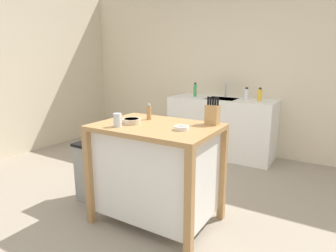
{
  "coord_description": "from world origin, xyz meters",
  "views": [
    {
      "loc": [
        1.4,
        -1.95,
        1.46
      ],
      "look_at": [
        0.08,
        0.26,
        0.86
      ],
      "focal_mm": 30.6,
      "sensor_mm": 36.0,
      "label": 1
    }
  ],
  "objects_px": {
    "drinking_cup": "(118,120)",
    "kitchen_island": "(157,169)",
    "bottle_hand_soap": "(260,95)",
    "knife_block": "(212,114)",
    "bottle_dish_soap": "(246,94)",
    "trash_bin": "(95,172)",
    "bottle_spray_cleaner": "(195,90)",
    "bowl_stoneware_deep": "(182,128)",
    "pepper_grinder": "(149,112)",
    "sink_faucet": "(226,90)",
    "bowl_ceramic_wide": "(131,121)"
  },
  "relations": [
    {
      "from": "drinking_cup",
      "to": "kitchen_island",
      "type": "bearing_deg",
      "value": 42.65
    },
    {
      "from": "bottle_hand_soap",
      "to": "knife_block",
      "type": "bearing_deg",
      "value": -88.84
    },
    {
      "from": "kitchen_island",
      "to": "bottle_hand_soap",
      "type": "distance_m",
      "value": 2.16
    },
    {
      "from": "kitchen_island",
      "to": "bottle_dish_soap",
      "type": "bearing_deg",
      "value": 85.86
    },
    {
      "from": "drinking_cup",
      "to": "trash_bin",
      "type": "xyz_separation_m",
      "value": [
        -0.53,
        0.22,
        -0.65
      ]
    },
    {
      "from": "bottle_spray_cleaner",
      "to": "knife_block",
      "type": "bearing_deg",
      "value": -60.2
    },
    {
      "from": "bowl_stoneware_deep",
      "to": "bottle_dish_soap",
      "type": "bearing_deg",
      "value": 93.04
    },
    {
      "from": "knife_block",
      "to": "bottle_spray_cleaner",
      "type": "xyz_separation_m",
      "value": [
        -1.04,
        1.82,
        -0.01
      ]
    },
    {
      "from": "pepper_grinder",
      "to": "bottle_hand_soap",
      "type": "relative_size",
      "value": 0.8
    },
    {
      "from": "trash_bin",
      "to": "bottle_hand_soap",
      "type": "relative_size",
      "value": 3.31
    },
    {
      "from": "kitchen_island",
      "to": "bottle_dish_soap",
      "type": "height_order",
      "value": "bottle_dish_soap"
    },
    {
      "from": "bottle_spray_cleaner",
      "to": "bottle_dish_soap",
      "type": "bearing_deg",
      "value": 6.34
    },
    {
      "from": "bottle_spray_cleaner",
      "to": "drinking_cup",
      "type": "bearing_deg",
      "value": -80.3
    },
    {
      "from": "trash_bin",
      "to": "pepper_grinder",
      "type": "bearing_deg",
      "value": 14.98
    },
    {
      "from": "pepper_grinder",
      "to": "bowl_stoneware_deep",
      "type": "bearing_deg",
      "value": -23.9
    },
    {
      "from": "kitchen_island",
      "to": "trash_bin",
      "type": "distance_m",
      "value": 0.79
    },
    {
      "from": "bowl_stoneware_deep",
      "to": "bottle_hand_soap",
      "type": "bearing_deg",
      "value": 87.39
    },
    {
      "from": "bowl_stoneware_deep",
      "to": "sink_faucet",
      "type": "height_order",
      "value": "sink_faucet"
    },
    {
      "from": "kitchen_island",
      "to": "trash_bin",
      "type": "xyz_separation_m",
      "value": [
        -0.77,
        -0.0,
        -0.19
      ]
    },
    {
      "from": "bottle_dish_soap",
      "to": "bottle_hand_soap",
      "type": "xyz_separation_m",
      "value": [
        0.21,
        -0.1,
        0.01
      ]
    },
    {
      "from": "drinking_cup",
      "to": "sink_faucet",
      "type": "bearing_deg",
      "value": 88.69
    },
    {
      "from": "pepper_grinder",
      "to": "bowl_ceramic_wide",
      "type": "bearing_deg",
      "value": -97.42
    },
    {
      "from": "sink_faucet",
      "to": "bottle_spray_cleaner",
      "type": "height_order",
      "value": "same"
    },
    {
      "from": "kitchen_island",
      "to": "bowl_stoneware_deep",
      "type": "bearing_deg",
      "value": -9.66
    },
    {
      "from": "sink_faucet",
      "to": "pepper_grinder",
      "type": "bearing_deg",
      "value": -89.96
    },
    {
      "from": "bowl_stoneware_deep",
      "to": "sink_faucet",
      "type": "xyz_separation_m",
      "value": [
        -0.46,
        2.28,
        0.07
      ]
    },
    {
      "from": "bottle_hand_soap",
      "to": "bottle_spray_cleaner",
      "type": "xyz_separation_m",
      "value": [
        -1.01,
        0.01,
        0.01
      ]
    },
    {
      "from": "sink_faucet",
      "to": "bottle_hand_soap",
      "type": "height_order",
      "value": "sink_faucet"
    },
    {
      "from": "bottle_dish_soap",
      "to": "bottle_hand_soap",
      "type": "height_order",
      "value": "bottle_hand_soap"
    },
    {
      "from": "sink_faucet",
      "to": "bottle_spray_cleaner",
      "type": "relative_size",
      "value": 1.0
    },
    {
      "from": "trash_bin",
      "to": "knife_block",
      "type": "bearing_deg",
      "value": 12.73
    },
    {
      "from": "sink_faucet",
      "to": "bottle_spray_cleaner",
      "type": "bearing_deg",
      "value": -161.51
    },
    {
      "from": "knife_block",
      "to": "bowl_stoneware_deep",
      "type": "xyz_separation_m",
      "value": [
        -0.13,
        -0.31,
        -0.07
      ]
    },
    {
      "from": "drinking_cup",
      "to": "bottle_spray_cleaner",
      "type": "distance_m",
      "value": 2.34
    },
    {
      "from": "knife_block",
      "to": "bottle_hand_soap",
      "type": "bearing_deg",
      "value": 91.16
    },
    {
      "from": "knife_block",
      "to": "trash_bin",
      "type": "distance_m",
      "value": 1.39
    },
    {
      "from": "knife_block",
      "to": "pepper_grinder",
      "type": "bearing_deg",
      "value": -169.55
    },
    {
      "from": "bowl_ceramic_wide",
      "to": "trash_bin",
      "type": "xyz_separation_m",
      "value": [
        -0.56,
        0.07,
        -0.62
      ]
    },
    {
      "from": "bowl_stoneware_deep",
      "to": "drinking_cup",
      "type": "height_order",
      "value": "drinking_cup"
    },
    {
      "from": "knife_block",
      "to": "bowl_stoneware_deep",
      "type": "height_order",
      "value": "knife_block"
    },
    {
      "from": "pepper_grinder",
      "to": "sink_faucet",
      "type": "bearing_deg",
      "value": 90.04
    },
    {
      "from": "kitchen_island",
      "to": "knife_block",
      "type": "xyz_separation_m",
      "value": [
        0.41,
        0.26,
        0.49
      ]
    },
    {
      "from": "sink_faucet",
      "to": "bottle_dish_soap",
      "type": "xyz_separation_m",
      "value": [
        0.34,
        -0.06,
        -0.03
      ]
    },
    {
      "from": "bowl_stoneware_deep",
      "to": "bottle_hand_soap",
      "type": "height_order",
      "value": "bottle_hand_soap"
    },
    {
      "from": "pepper_grinder",
      "to": "bottle_spray_cleaner",
      "type": "distance_m",
      "value": 1.98
    },
    {
      "from": "knife_block",
      "to": "trash_bin",
      "type": "bearing_deg",
      "value": -167.27
    },
    {
      "from": "bowl_stoneware_deep",
      "to": "drinking_cup",
      "type": "xyz_separation_m",
      "value": [
        -0.52,
        -0.17,
        0.04
      ]
    },
    {
      "from": "drinking_cup",
      "to": "bottle_hand_soap",
      "type": "height_order",
      "value": "bottle_hand_soap"
    },
    {
      "from": "kitchen_island",
      "to": "sink_faucet",
      "type": "height_order",
      "value": "sink_faucet"
    },
    {
      "from": "bottle_spray_cleaner",
      "to": "bowl_stoneware_deep",
      "type": "bearing_deg",
      "value": -66.91
    }
  ]
}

